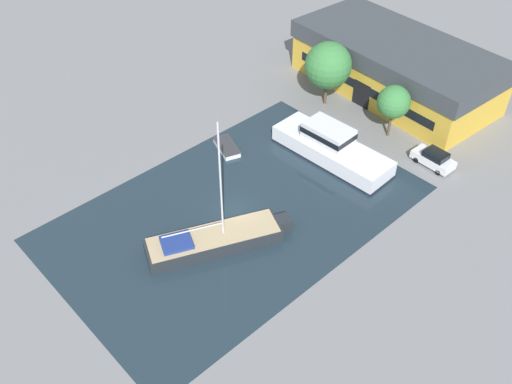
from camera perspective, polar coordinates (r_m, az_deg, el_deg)
ground_plane at (r=51.26m, az=-1.98°, el=-2.06°), size 440.00×440.00×0.00m
water_canal at (r=51.26m, az=-1.98°, el=-2.06°), size 20.86×32.36×0.01m
warehouse_building at (r=68.58m, az=13.81°, el=12.14°), size 24.38×12.82×6.14m
quay_tree_near_building at (r=59.88m, az=13.61°, el=8.74°), size 3.42×3.42×5.81m
quay_tree_by_water at (r=63.77m, az=7.23°, el=12.44°), size 5.15×5.15×7.36m
parked_car at (r=58.56m, az=17.35°, el=3.22°), size 4.26×2.05×1.66m
sailboat_moored at (r=47.96m, az=-4.06°, el=-4.73°), size 7.33×12.38×12.31m
motor_cruiser at (r=57.11m, az=7.50°, el=4.47°), size 12.80×4.55×3.53m
small_dinghy at (r=58.33m, az=-2.93°, el=4.51°), size 4.06×2.84×0.62m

